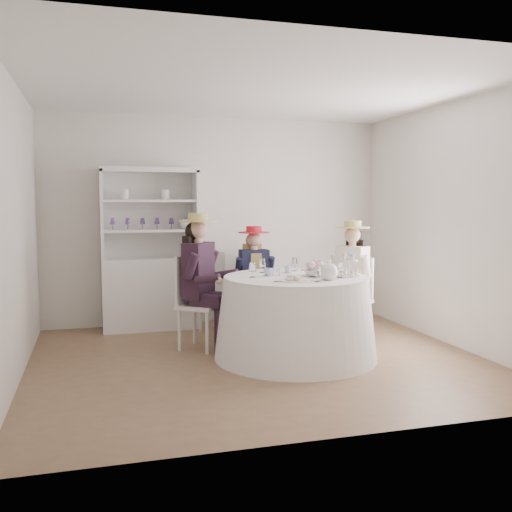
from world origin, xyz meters
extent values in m
plane|color=brown|center=(0.00, 0.00, 0.00)|extent=(4.50, 4.50, 0.00)
plane|color=white|center=(0.00, 0.00, 2.70)|extent=(4.50, 4.50, 0.00)
plane|color=silver|center=(0.00, 2.00, 1.35)|extent=(4.50, 0.00, 4.50)
plane|color=silver|center=(0.00, -2.00, 1.35)|extent=(4.50, 0.00, 4.50)
plane|color=silver|center=(-2.25, 0.00, 1.35)|extent=(0.00, 4.50, 4.50)
plane|color=silver|center=(2.25, 0.00, 1.35)|extent=(0.00, 4.50, 4.50)
cone|color=white|center=(0.39, -0.01, 0.41)|extent=(1.67, 1.67, 0.82)
cylinder|color=white|center=(0.39, -0.01, 0.83)|extent=(1.47, 1.47, 0.02)
cube|color=silver|center=(-0.91, 1.75, 0.45)|extent=(1.24, 0.61, 0.89)
cube|color=silver|center=(-0.91, 1.95, 1.44)|extent=(1.19, 0.21, 1.09)
cube|color=silver|center=(-0.91, 1.75, 1.99)|extent=(1.24, 0.61, 0.06)
cube|color=silver|center=(-1.48, 1.75, 1.44)|extent=(0.10, 0.45, 1.09)
cube|color=silver|center=(-0.33, 1.75, 1.44)|extent=(0.10, 0.45, 1.09)
cube|color=silver|center=(-0.91, 1.75, 1.24)|extent=(1.16, 0.55, 0.03)
cube|color=silver|center=(-0.91, 1.75, 1.61)|extent=(1.16, 0.55, 0.03)
sphere|color=white|center=(-0.46, 1.75, 1.32)|extent=(0.14, 0.14, 0.14)
cube|color=silver|center=(0.48, 1.65, 0.33)|extent=(0.55, 0.55, 0.67)
cylinder|color=black|center=(0.48, 1.65, 0.82)|extent=(0.40, 0.40, 0.30)
cube|color=silver|center=(-0.49, 0.59, 0.47)|extent=(0.59, 0.59, 0.04)
cylinder|color=silver|center=(-0.46, 0.35, 0.23)|extent=(0.04, 0.04, 0.46)
cylinder|color=silver|center=(-0.25, 0.61, 0.23)|extent=(0.04, 0.04, 0.46)
cylinder|color=silver|center=(-0.72, 0.56, 0.23)|extent=(0.04, 0.04, 0.46)
cylinder|color=silver|center=(-0.51, 0.82, 0.23)|extent=(0.04, 0.04, 0.46)
cube|color=silver|center=(-0.64, 0.71, 0.75)|extent=(0.27, 0.33, 0.52)
cube|color=black|center=(-0.50, 0.60, 0.86)|extent=(0.40, 0.43, 0.61)
cube|color=black|center=(-0.45, 0.44, 0.56)|extent=(0.36, 0.33, 0.13)
cylinder|color=black|center=(-0.34, 0.34, 0.24)|extent=(0.10, 0.10, 0.48)
cylinder|color=black|center=(-0.61, 0.41, 0.93)|extent=(0.20, 0.19, 0.29)
cube|color=black|center=(-0.33, 0.58, 0.56)|extent=(0.36, 0.33, 0.13)
cylinder|color=black|center=(-0.22, 0.49, 0.24)|extent=(0.10, 0.10, 0.48)
cylinder|color=black|center=(-0.34, 0.74, 0.93)|extent=(0.20, 0.19, 0.29)
cylinder|color=#D8A889|center=(-0.50, 0.60, 1.18)|extent=(0.09, 0.09, 0.08)
sphere|color=#D8A889|center=(-0.50, 0.60, 1.30)|extent=(0.20, 0.20, 0.20)
sphere|color=black|center=(-0.54, 0.63, 1.28)|extent=(0.20, 0.20, 0.20)
cube|color=black|center=(-0.57, 0.65, 1.04)|extent=(0.22, 0.25, 0.40)
cylinder|color=tan|center=(-0.50, 0.60, 1.39)|extent=(0.42, 0.42, 0.01)
cylinder|color=tan|center=(-0.50, 0.60, 1.43)|extent=(0.21, 0.21, 0.08)
cube|color=silver|center=(0.25, 1.04, 0.42)|extent=(0.38, 0.38, 0.04)
cylinder|color=silver|center=(0.10, 0.89, 0.20)|extent=(0.03, 0.03, 0.41)
cylinder|color=silver|center=(0.40, 0.89, 0.20)|extent=(0.03, 0.03, 0.41)
cylinder|color=silver|center=(0.10, 1.19, 0.20)|extent=(0.03, 0.03, 0.41)
cylinder|color=silver|center=(0.39, 1.19, 0.20)|extent=(0.03, 0.03, 0.41)
cube|color=silver|center=(0.24, 1.21, 0.67)|extent=(0.35, 0.03, 0.46)
cube|color=black|center=(0.25, 1.06, 0.76)|extent=(0.34, 0.19, 0.54)
cube|color=tan|center=(0.25, 1.06, 0.76)|extent=(0.13, 0.21, 0.46)
cube|color=black|center=(0.16, 0.93, 0.49)|extent=(0.12, 0.32, 0.11)
cylinder|color=black|center=(0.17, 0.80, 0.21)|extent=(0.09, 0.09, 0.43)
cylinder|color=black|center=(0.05, 1.02, 0.83)|extent=(0.09, 0.16, 0.26)
cube|color=black|center=(0.33, 0.93, 0.49)|extent=(0.12, 0.32, 0.11)
cylinder|color=black|center=(0.33, 0.80, 0.21)|extent=(0.09, 0.09, 0.43)
cylinder|color=black|center=(0.44, 1.02, 0.83)|extent=(0.09, 0.16, 0.26)
cylinder|color=#D8A889|center=(0.25, 1.06, 1.05)|extent=(0.08, 0.08, 0.07)
sphere|color=#D8A889|center=(0.25, 1.06, 1.15)|extent=(0.18, 0.18, 0.18)
sphere|color=tan|center=(0.25, 1.10, 1.14)|extent=(0.18, 0.18, 0.18)
cube|color=tan|center=(0.25, 1.13, 0.92)|extent=(0.22, 0.08, 0.35)
cylinder|color=red|center=(0.25, 1.06, 1.24)|extent=(0.37, 0.37, 0.01)
cylinder|color=red|center=(0.25, 1.06, 1.27)|extent=(0.19, 0.19, 0.07)
cube|color=silver|center=(1.28, 0.56, 0.44)|extent=(0.54, 0.54, 0.04)
cylinder|color=silver|center=(1.06, 0.62, 0.22)|extent=(0.04, 0.04, 0.43)
cylinder|color=silver|center=(1.23, 0.35, 0.22)|extent=(0.04, 0.04, 0.43)
cylinder|color=silver|center=(1.33, 0.78, 0.22)|extent=(0.04, 0.04, 0.43)
cylinder|color=silver|center=(1.50, 0.51, 0.22)|extent=(0.04, 0.04, 0.43)
cube|color=silver|center=(1.43, 0.66, 0.71)|extent=(0.22, 0.33, 0.49)
cube|color=white|center=(1.30, 0.57, 0.80)|extent=(0.35, 0.40, 0.57)
cube|color=white|center=(1.13, 0.58, 0.52)|extent=(0.35, 0.28, 0.12)
cylinder|color=white|center=(1.02, 0.51, 0.23)|extent=(0.10, 0.10, 0.45)
cylinder|color=white|center=(1.16, 0.73, 0.87)|extent=(0.19, 0.16, 0.27)
cube|color=white|center=(1.23, 0.43, 0.52)|extent=(0.35, 0.28, 0.12)
cylinder|color=white|center=(1.11, 0.36, 0.23)|extent=(0.10, 0.10, 0.45)
cylinder|color=white|center=(1.37, 0.38, 0.87)|extent=(0.19, 0.16, 0.27)
cylinder|color=#D8A889|center=(1.30, 0.57, 1.11)|extent=(0.09, 0.09, 0.08)
sphere|color=#D8A889|center=(1.30, 0.57, 1.22)|extent=(0.19, 0.19, 0.19)
sphere|color=black|center=(1.33, 0.60, 1.20)|extent=(0.19, 0.19, 0.19)
cube|color=black|center=(1.36, 0.61, 0.97)|extent=(0.19, 0.24, 0.37)
cylinder|color=tan|center=(1.30, 0.57, 1.30)|extent=(0.39, 0.39, 0.01)
cylinder|color=tan|center=(1.30, 0.57, 1.34)|extent=(0.20, 0.20, 0.08)
cube|color=silver|center=(-0.11, 1.40, 0.47)|extent=(0.59, 0.59, 0.04)
cylinder|color=silver|center=(0.12, 1.40, 0.23)|extent=(0.04, 0.04, 0.46)
cylinder|color=silver|center=(-0.12, 1.63, 0.23)|extent=(0.04, 0.04, 0.46)
cylinder|color=silver|center=(-0.11, 1.16, 0.23)|extent=(0.04, 0.04, 0.46)
cylinder|color=silver|center=(-0.35, 1.39, 0.23)|extent=(0.04, 0.04, 0.46)
cube|color=silver|center=(-0.24, 1.26, 0.75)|extent=(0.31, 0.29, 0.52)
imported|color=white|center=(0.12, 0.07, 0.88)|extent=(0.12, 0.12, 0.07)
imported|color=white|center=(0.39, 0.25, 0.88)|extent=(0.09, 0.09, 0.07)
imported|color=white|center=(0.67, 0.07, 0.88)|extent=(0.10, 0.10, 0.07)
imported|color=white|center=(0.57, -0.08, 0.87)|extent=(0.27, 0.27, 0.06)
sphere|color=#D56A7A|center=(0.67, -0.01, 0.94)|extent=(0.07, 0.07, 0.07)
sphere|color=white|center=(0.65, 0.03, 0.94)|extent=(0.07, 0.07, 0.07)
sphere|color=#D56A7A|center=(0.60, 0.05, 0.94)|extent=(0.07, 0.07, 0.07)
sphere|color=white|center=(0.56, 0.03, 0.94)|extent=(0.07, 0.07, 0.07)
sphere|color=#D56A7A|center=(0.54, -0.01, 0.94)|extent=(0.07, 0.07, 0.07)
sphere|color=white|center=(0.56, -0.06, 0.94)|extent=(0.07, 0.07, 0.07)
sphere|color=#D56A7A|center=(0.60, -0.07, 0.94)|extent=(0.07, 0.07, 0.07)
sphere|color=white|center=(0.65, -0.06, 0.94)|extent=(0.07, 0.07, 0.07)
sphere|color=white|center=(0.60, -0.36, 0.92)|extent=(0.18, 0.18, 0.18)
cylinder|color=white|center=(0.71, -0.36, 0.93)|extent=(0.11, 0.03, 0.09)
cylinder|color=white|center=(0.60, -0.36, 1.01)|extent=(0.04, 0.04, 0.02)
cylinder|color=white|center=(0.24, -0.36, 0.85)|extent=(0.26, 0.26, 0.01)
cube|color=beige|center=(0.19, -0.38, 0.87)|extent=(0.06, 0.04, 0.03)
cube|color=beige|center=(0.24, -0.36, 0.89)|extent=(0.07, 0.05, 0.03)
cube|color=beige|center=(0.29, -0.34, 0.87)|extent=(0.07, 0.07, 0.03)
cube|color=beige|center=(0.22, -0.32, 0.89)|extent=(0.07, 0.07, 0.03)
cube|color=beige|center=(0.27, -0.40, 0.87)|extent=(0.07, 0.07, 0.03)
cylinder|color=white|center=(0.89, -0.18, 0.85)|extent=(0.25, 0.25, 0.01)
cylinder|color=white|center=(0.89, -0.18, 0.93)|extent=(0.02, 0.02, 0.17)
cylinder|color=white|center=(0.89, -0.18, 1.01)|extent=(0.19, 0.19, 0.01)
camera|label=1|loc=(-1.58, -5.44, 1.60)|focal=40.00mm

